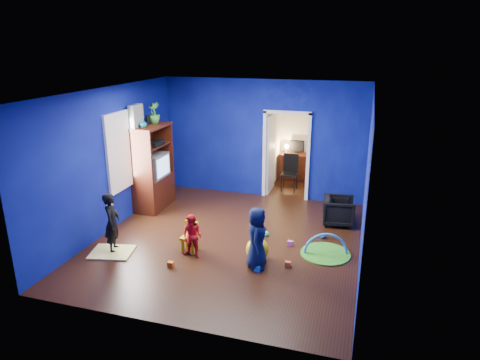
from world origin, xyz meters
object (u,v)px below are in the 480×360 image
(crt_tv, at_px, (154,166))
(study_desk, at_px, (295,167))
(vase, at_px, (143,123))
(kid_chair, at_px, (189,239))
(play_mat, at_px, (325,254))
(child_navy, at_px, (257,238))
(tv_armoire, at_px, (153,167))
(hopper_ball, at_px, (257,249))
(child_black, at_px, (112,223))
(armchair, at_px, (339,211))
(folding_chair, at_px, (289,174))
(toddler_red, at_px, (192,236))

(crt_tv, relative_size, study_desk, 0.80)
(vase, height_order, kid_chair, vase)
(play_mat, bearing_deg, child_navy, -143.83)
(crt_tv, relative_size, play_mat, 0.77)
(tv_armoire, xyz_separation_m, play_mat, (4.12, -1.25, -0.97))
(hopper_ball, relative_size, study_desk, 0.47)
(child_black, height_order, tv_armoire, tv_armoire)
(child_navy, height_order, kid_chair, child_navy)
(armchair, xyz_separation_m, play_mat, (-0.11, -1.48, -0.28))
(crt_tv, relative_size, kid_chair, 1.40)
(hopper_ball, distance_m, play_mat, 1.30)
(child_navy, xyz_separation_m, study_desk, (-0.20, 5.10, -0.17))
(study_desk, xyz_separation_m, folding_chair, (0.00, -0.96, 0.09))
(toddler_red, height_order, kid_chair, toddler_red)
(child_navy, height_order, play_mat, child_navy)
(armchair, distance_m, study_desk, 3.14)
(tv_armoire, xyz_separation_m, study_desk, (2.82, 3.04, -0.60))
(vase, height_order, folding_chair, vase)
(child_navy, bearing_deg, tv_armoire, 46.05)
(child_navy, bearing_deg, crt_tv, 45.69)
(toddler_red, bearing_deg, hopper_ball, 17.93)
(vase, bearing_deg, toddler_red, -43.65)
(armchair, height_order, child_black, child_black)
(hopper_ball, bearing_deg, crt_tv, 148.35)
(toddler_red, bearing_deg, armchair, 49.74)
(study_desk, relative_size, folding_chair, 0.96)
(armchair, bearing_deg, crt_tv, 86.80)
(toddler_red, distance_m, tv_armoire, 2.79)
(vase, relative_size, hopper_ball, 0.44)
(vase, distance_m, kid_chair, 2.90)
(toddler_red, relative_size, tv_armoire, 0.42)
(kid_chair, bearing_deg, hopper_ball, 6.82)
(vase, bearing_deg, crt_tv, 82.41)
(folding_chair, bearing_deg, child_black, -120.07)
(toddler_red, xyz_separation_m, vase, (-1.82, 1.74, 1.64))
(kid_chair, bearing_deg, child_navy, -3.80)
(child_navy, bearing_deg, child_black, 84.12)
(vase, xyz_separation_m, hopper_ball, (2.97, -1.50, -1.84))
(child_black, height_order, play_mat, child_black)
(tv_armoire, bearing_deg, vase, -90.00)
(tv_armoire, distance_m, study_desk, 4.19)
(play_mat, bearing_deg, toddler_red, -161.03)
(child_black, distance_m, child_navy, 2.70)
(hopper_ball, xyz_separation_m, kid_chair, (-1.30, -0.03, 0.04))
(vase, xyz_separation_m, play_mat, (4.12, -0.95, -2.04))
(play_mat, bearing_deg, vase, 167.07)
(armchair, bearing_deg, kid_chair, 122.56)
(study_desk, height_order, folding_chair, folding_chair)
(folding_chair, bearing_deg, toddler_red, -103.64)
(crt_tv, xyz_separation_m, study_desk, (2.78, 3.04, -0.65))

